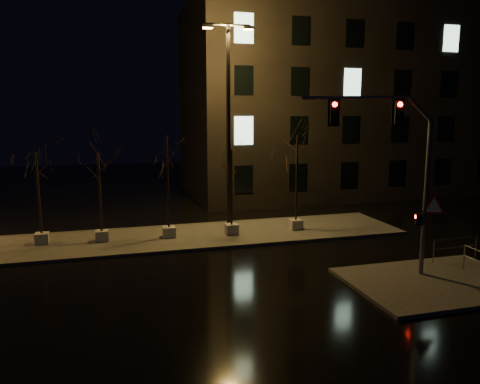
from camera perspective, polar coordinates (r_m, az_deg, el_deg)
name	(u,v)px	position (r m, az deg, el deg)	size (l,w,h in m)	color
ground	(232,273)	(20.17, -0.97, -9.79)	(90.00, 90.00, 0.00)	black
median	(204,235)	(25.74, -4.41, -5.30)	(22.00, 5.00, 0.15)	#3F3D39
sidewalk_corner	(437,282)	(20.46, 22.89, -10.08)	(7.00, 5.00, 0.15)	#3F3D39
building	(337,103)	(40.98, 11.79, 10.61)	(25.00, 12.00, 15.00)	black
tree_0	(37,173)	(25.21, -23.49, 2.15)	(1.80, 1.80, 4.76)	#AFADA3
tree_1	(99,172)	(24.65, -16.84, 2.32)	(1.80, 1.80, 4.73)	#AFADA3
tree_2	(167,159)	(24.61, -8.89, 4.03)	(1.80, 1.80, 5.53)	#AFADA3
tree_3	(231,168)	(24.99, -1.06, 2.95)	(1.80, 1.80, 4.79)	#AFADA3
tree_4	(297,156)	(26.22, 6.98, 4.36)	(1.80, 1.80, 5.49)	#AFADA3
traffic_signal_mast	(398,159)	(19.67, 18.74, 3.82)	(5.59, 2.08, 7.22)	slate
streetlight_main	(228,113)	(26.69, -1.42, 9.64)	(2.84, 0.52, 11.35)	black
guard_rail_a	(455,245)	(23.26, 24.78, -5.93)	(2.39, 0.13, 1.03)	slate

